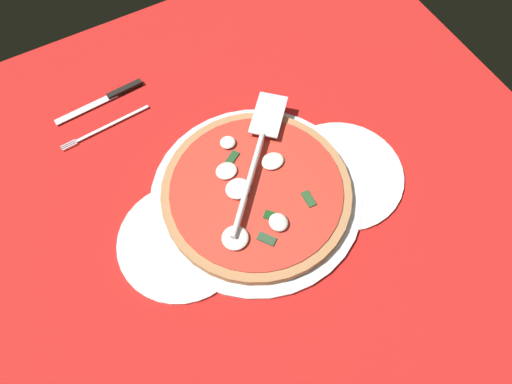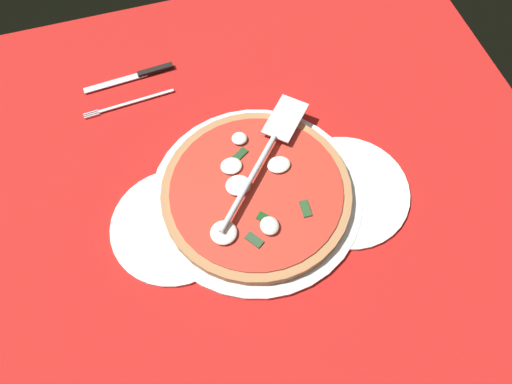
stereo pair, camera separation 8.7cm
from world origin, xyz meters
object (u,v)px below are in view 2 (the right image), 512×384
at_px(dinner_plate_left, 174,226).
at_px(dinner_plate_right, 346,191).
at_px(pizza, 256,192).
at_px(place_setting_far, 134,90).
at_px(pizza_server, 265,153).

height_order(dinner_plate_left, dinner_plate_right, same).
relative_size(pizza, place_setting_far, 1.58).
bearing_deg(dinner_plate_right, dinner_plate_left, 175.87).
relative_size(pizza, pizza_server, 1.37).
xyz_separation_m(dinner_plate_left, place_setting_far, (-0.01, 0.32, -0.00)).
height_order(dinner_plate_right, pizza, pizza).
xyz_separation_m(dinner_plate_right, pizza_server, (-0.12, 0.09, 0.04)).
bearing_deg(pizza, dinner_plate_left, -174.75).
bearing_deg(pizza_server, place_setting_far, 81.70).
distance_m(pizza, pizza_server, 0.07).
bearing_deg(pizza_server, dinner_plate_right, -84.42).
height_order(pizza_server, place_setting_far, pizza_server).
distance_m(dinner_plate_left, place_setting_far, 0.32).
relative_size(dinner_plate_left, dinner_plate_right, 0.96).
relative_size(dinner_plate_right, place_setting_far, 1.08).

